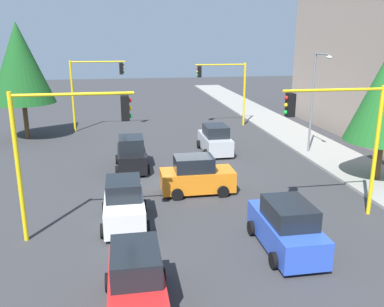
{
  "coord_description": "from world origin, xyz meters",
  "views": [
    {
      "loc": [
        21.93,
        -3.5,
        7.89
      ],
      "look_at": [
        -1.24,
        0.5,
        1.2
      ],
      "focal_mm": 38.63,
      "sensor_mm": 36.0,
      "label": 1
    }
  ],
  "objects_px": {
    "street_lamp_curbside": "(315,92)",
    "car_blue": "(286,227)",
    "tree_opposite_side": "(20,63)",
    "traffic_signal_near_right": "(63,137)",
    "traffic_signal_far_right": "(93,82)",
    "car_orange": "(196,176)",
    "car_red": "(136,285)",
    "traffic_signal_far_left": "(225,82)",
    "car_silver": "(215,140)",
    "car_white": "(124,204)",
    "traffic_signal_near_left": "(341,127)",
    "car_black": "(132,155)"
  },
  "relations": [
    {
      "from": "street_lamp_curbside",
      "to": "car_black",
      "type": "height_order",
      "value": "street_lamp_curbside"
    },
    {
      "from": "traffic_signal_far_right",
      "to": "tree_opposite_side",
      "type": "distance_m",
      "value": 5.87
    },
    {
      "from": "car_orange",
      "to": "car_red",
      "type": "height_order",
      "value": "same"
    },
    {
      "from": "traffic_signal_near_right",
      "to": "street_lamp_curbside",
      "type": "bearing_deg",
      "value": 122.75
    },
    {
      "from": "car_black",
      "to": "traffic_signal_near_right",
      "type": "bearing_deg",
      "value": -17.41
    },
    {
      "from": "traffic_signal_near_left",
      "to": "car_orange",
      "type": "height_order",
      "value": "traffic_signal_near_left"
    },
    {
      "from": "car_orange",
      "to": "car_black",
      "type": "bearing_deg",
      "value": -145.66
    },
    {
      "from": "traffic_signal_near_right",
      "to": "traffic_signal_far_right",
      "type": "relative_size",
      "value": 0.99
    },
    {
      "from": "traffic_signal_far_right",
      "to": "traffic_signal_far_left",
      "type": "bearing_deg",
      "value": 90.0
    },
    {
      "from": "traffic_signal_far_right",
      "to": "traffic_signal_near_left",
      "type": "bearing_deg",
      "value": 29.85
    },
    {
      "from": "tree_opposite_side",
      "to": "car_blue",
      "type": "bearing_deg",
      "value": 33.38
    },
    {
      "from": "traffic_signal_near_left",
      "to": "car_red",
      "type": "distance_m",
      "value": 10.95
    },
    {
      "from": "car_blue",
      "to": "tree_opposite_side",
      "type": "bearing_deg",
      "value": -146.62
    },
    {
      "from": "car_black",
      "to": "car_blue",
      "type": "height_order",
      "value": "same"
    },
    {
      "from": "car_white",
      "to": "car_orange",
      "type": "bearing_deg",
      "value": 129.79
    },
    {
      "from": "car_white",
      "to": "car_blue",
      "type": "bearing_deg",
      "value": 61.21
    },
    {
      "from": "car_blue",
      "to": "car_white",
      "type": "relative_size",
      "value": 1.13
    },
    {
      "from": "traffic_signal_near_left",
      "to": "car_red",
      "type": "bearing_deg",
      "value": -59.84
    },
    {
      "from": "traffic_signal_far_left",
      "to": "traffic_signal_near_right",
      "type": "relative_size",
      "value": 0.95
    },
    {
      "from": "tree_opposite_side",
      "to": "traffic_signal_near_right",
      "type": "bearing_deg",
      "value": 16.29
    },
    {
      "from": "car_silver",
      "to": "car_blue",
      "type": "distance_m",
      "value": 13.88
    },
    {
      "from": "car_silver",
      "to": "car_black",
      "type": "height_order",
      "value": "same"
    },
    {
      "from": "car_red",
      "to": "car_blue",
      "type": "bearing_deg",
      "value": 115.88
    },
    {
      "from": "traffic_signal_far_left",
      "to": "car_white",
      "type": "relative_size",
      "value": 1.52
    },
    {
      "from": "traffic_signal_far_right",
      "to": "car_orange",
      "type": "height_order",
      "value": "traffic_signal_far_right"
    },
    {
      "from": "traffic_signal_near_right",
      "to": "car_silver",
      "type": "height_order",
      "value": "traffic_signal_near_right"
    },
    {
      "from": "tree_opposite_side",
      "to": "car_white",
      "type": "height_order",
      "value": "tree_opposite_side"
    },
    {
      "from": "street_lamp_curbside",
      "to": "car_red",
      "type": "relative_size",
      "value": 1.75
    },
    {
      "from": "traffic_signal_far_left",
      "to": "tree_opposite_side",
      "type": "bearing_deg",
      "value": -83.17
    },
    {
      "from": "car_silver",
      "to": "car_white",
      "type": "relative_size",
      "value": 1.09
    },
    {
      "from": "car_orange",
      "to": "car_red",
      "type": "relative_size",
      "value": 0.94
    },
    {
      "from": "car_orange",
      "to": "car_white",
      "type": "height_order",
      "value": "same"
    },
    {
      "from": "traffic_signal_far_left",
      "to": "traffic_signal_far_right",
      "type": "height_order",
      "value": "traffic_signal_far_right"
    },
    {
      "from": "car_black",
      "to": "car_silver",
      "type": "bearing_deg",
      "value": 115.01
    },
    {
      "from": "car_black",
      "to": "car_white",
      "type": "bearing_deg",
      "value": -4.08
    },
    {
      "from": "traffic_signal_far_right",
      "to": "car_black",
      "type": "bearing_deg",
      "value": 13.54
    },
    {
      "from": "street_lamp_curbside",
      "to": "car_white",
      "type": "bearing_deg",
      "value": -55.64
    },
    {
      "from": "traffic_signal_near_left",
      "to": "street_lamp_curbside",
      "type": "relative_size",
      "value": 0.84
    },
    {
      "from": "traffic_signal_far_right",
      "to": "street_lamp_curbside",
      "type": "xyz_separation_m",
      "value": [
        10.39,
        14.95,
        0.12
      ]
    },
    {
      "from": "traffic_signal_near_left",
      "to": "street_lamp_curbside",
      "type": "height_order",
      "value": "street_lamp_curbside"
    },
    {
      "from": "traffic_signal_far_left",
      "to": "car_blue",
      "type": "distance_m",
      "value": 22.89
    },
    {
      "from": "car_black",
      "to": "traffic_signal_near_left",
      "type": "bearing_deg",
      "value": 45.24
    },
    {
      "from": "traffic_signal_near_right",
      "to": "car_white",
      "type": "distance_m",
      "value": 4.05
    },
    {
      "from": "traffic_signal_far_left",
      "to": "traffic_signal_far_right",
      "type": "bearing_deg",
      "value": -90.0
    },
    {
      "from": "car_silver",
      "to": "street_lamp_curbside",
      "type": "bearing_deg",
      "value": 74.04
    },
    {
      "from": "street_lamp_curbside",
      "to": "car_blue",
      "type": "bearing_deg",
      "value": -29.16
    },
    {
      "from": "traffic_signal_far_right",
      "to": "tree_opposite_side",
      "type": "xyz_separation_m",
      "value": [
        2.0,
        -5.25,
        1.68
      ]
    },
    {
      "from": "car_orange",
      "to": "car_white",
      "type": "xyz_separation_m",
      "value": [
        3.13,
        -3.75,
        -0.0
      ]
    },
    {
      "from": "traffic_signal_near_right",
      "to": "traffic_signal_near_left",
      "type": "height_order",
      "value": "traffic_signal_near_right"
    },
    {
      "from": "traffic_signal_far_right",
      "to": "car_red",
      "type": "relative_size",
      "value": 1.49
    }
  ]
}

